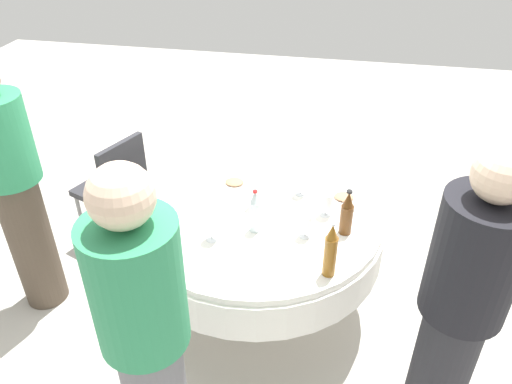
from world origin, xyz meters
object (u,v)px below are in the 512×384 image
(wine_glass_front, at_px, (301,179))
(wine_glass_outer, at_px, (327,201))
(wine_glass_far, at_px, (306,222))
(bottle_clear_east, at_px, (255,212))
(bottle_amber_left, at_px, (331,251))
(bottle_brown_west, at_px, (347,214))
(person_west, at_px, (147,342))
(plate_near, at_px, (234,184))
(dining_table, at_px, (256,230))
(person_left, at_px, (458,313))
(plate_rear, at_px, (344,199))
(chair_front, at_px, (116,184))
(wine_glass_rear, at_px, (211,224))
(wine_glass_right, at_px, (255,192))
(person_east, at_px, (15,191))

(wine_glass_front, distance_m, wine_glass_outer, 0.25)
(wine_glass_far, bearing_deg, bottle_clear_east, -1.25)
(bottle_amber_left, relative_size, bottle_brown_west, 1.15)
(bottle_brown_west, relative_size, wine_glass_outer, 1.85)
(wine_glass_far, xyz_separation_m, person_west, (0.51, 0.94, 0.04))
(plate_near, relative_size, person_west, 0.15)
(dining_table, distance_m, plate_near, 0.33)
(bottle_brown_west, bearing_deg, plate_near, -26.23)
(plate_near, relative_size, person_left, 0.16)
(wine_glass_front, bearing_deg, plate_rear, 176.66)
(plate_near, height_order, chair_front, chair_front)
(bottle_amber_left, bearing_deg, plate_rear, -93.73)
(wine_glass_far, bearing_deg, dining_table, -32.27)
(wine_glass_rear, bearing_deg, bottle_amber_left, 167.13)
(plate_near, xyz_separation_m, chair_front, (0.92, -0.19, -0.23))
(wine_glass_far, relative_size, wine_glass_rear, 0.98)
(dining_table, height_order, wine_glass_right, wine_glass_right)
(wine_glass_outer, xyz_separation_m, person_east, (1.77, 0.25, 0.00))
(wine_glass_front, bearing_deg, wine_glass_right, 37.71)
(bottle_brown_west, relative_size, wine_glass_front, 1.78)
(plate_near, height_order, person_west, person_west)
(wine_glass_front, relative_size, person_left, 0.09)
(bottle_clear_east, relative_size, person_left, 0.16)
(wine_glass_front, distance_m, plate_rear, 0.28)
(wine_glass_right, height_order, plate_rear, wine_glass_right)
(wine_glass_front, relative_size, plate_near, 0.60)
(wine_glass_far, xyz_separation_m, plate_rear, (-0.19, -0.39, -0.09))
(wine_glass_far, distance_m, person_left, 0.87)
(bottle_clear_east, bearing_deg, dining_table, -80.20)
(dining_table, relative_size, wine_glass_rear, 10.49)
(bottle_amber_left, bearing_deg, wine_glass_outer, -83.74)
(bottle_brown_west, height_order, person_west, person_west)
(person_left, height_order, chair_front, person_left)
(bottle_brown_west, xyz_separation_m, plate_near, (0.70, -0.34, -0.11))
(bottle_brown_west, distance_m, wine_glass_right, 0.54)
(plate_near, bearing_deg, person_west, 89.13)
(bottle_amber_left, xyz_separation_m, plate_rear, (-0.04, -0.65, -0.13))
(wine_glass_rear, distance_m, plate_near, 0.55)
(plate_near, height_order, person_east, person_east)
(bottle_clear_east, bearing_deg, wine_glass_far, 178.75)
(wine_glass_outer, bearing_deg, chair_front, -14.93)
(plate_rear, distance_m, plate_near, 0.68)
(person_east, bearing_deg, dining_table, -90.00)
(bottle_amber_left, relative_size, plate_near, 1.22)
(plate_rear, height_order, person_left, person_left)
(bottle_brown_west, bearing_deg, plate_rear, -86.21)
(plate_near, distance_m, person_left, 1.52)
(bottle_clear_east, relative_size, wine_glass_outer, 1.76)
(bottle_brown_west, relative_size, plate_rear, 1.06)
(person_left, height_order, person_west, person_west)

